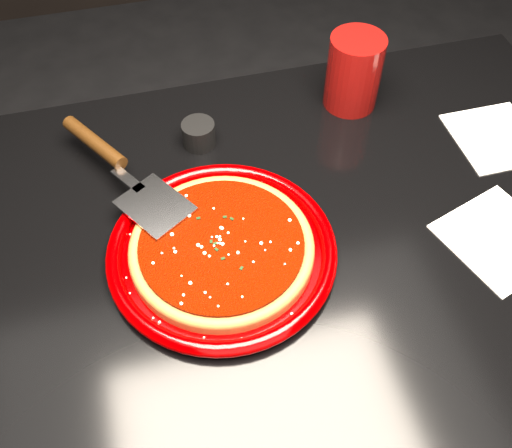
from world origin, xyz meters
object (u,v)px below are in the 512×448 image
(cup, at_px, (354,72))
(pizza_server, at_px, (123,169))
(plate, at_px, (222,250))
(table, at_px, (275,346))
(ramekin, at_px, (199,134))

(cup, bearing_deg, pizza_server, -165.48)
(plate, bearing_deg, table, 4.64)
(plate, distance_m, cup, 0.42)
(cup, bearing_deg, plate, -137.25)
(table, distance_m, plate, 0.40)
(plate, relative_size, pizza_server, 0.97)
(ramekin, bearing_deg, plate, -93.02)
(plate, height_order, cup, cup)
(pizza_server, height_order, ramekin, pizza_server)
(table, bearing_deg, ramekin, 109.08)
(table, bearing_deg, pizza_server, 142.76)
(table, bearing_deg, cup, 52.50)
(pizza_server, bearing_deg, ramekin, -3.85)
(ramekin, bearing_deg, table, -70.92)
(table, xyz_separation_m, plate, (-0.09, -0.01, 0.39))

